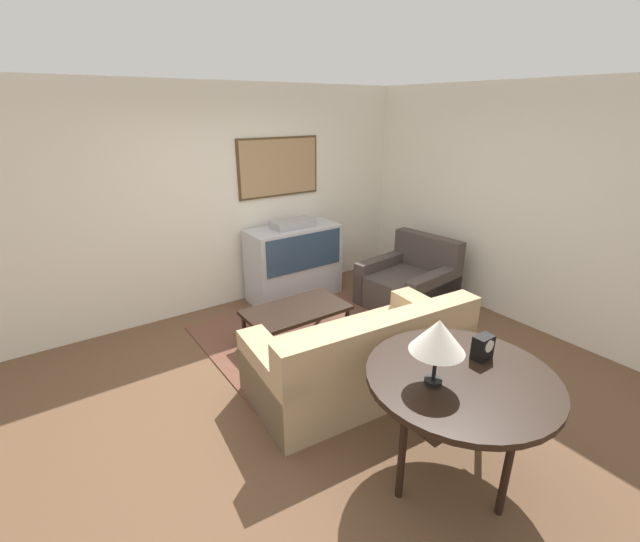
{
  "coord_description": "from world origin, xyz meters",
  "views": [
    {
      "loc": [
        -1.99,
        -2.8,
        2.42
      ],
      "look_at": [
        0.5,
        0.76,
        0.75
      ],
      "focal_mm": 24.0,
      "sensor_mm": 36.0,
      "label": 1
    }
  ],
  "objects_px": {
    "coffee_table": "(296,312)",
    "console_table": "(461,384)",
    "couch": "(362,358)",
    "armchair": "(409,284)",
    "tv": "(294,262)",
    "table_lamp": "(438,336)",
    "mantel_clock": "(483,347)"
  },
  "relations": [
    {
      "from": "coffee_table",
      "to": "console_table",
      "type": "distance_m",
      "value": 2.19
    },
    {
      "from": "console_table",
      "to": "tv",
      "type": "bearing_deg",
      "value": 77.73
    },
    {
      "from": "tv",
      "to": "armchair",
      "type": "relative_size",
      "value": 1.13
    },
    {
      "from": "armchair",
      "to": "mantel_clock",
      "type": "xyz_separation_m",
      "value": [
        -1.51,
        -2.08,
        0.62
      ]
    },
    {
      "from": "couch",
      "to": "console_table",
      "type": "bearing_deg",
      "value": 88.72
    },
    {
      "from": "tv",
      "to": "couch",
      "type": "height_order",
      "value": "tv"
    },
    {
      "from": "tv",
      "to": "couch",
      "type": "distance_m",
      "value": 2.16
    },
    {
      "from": "armchair",
      "to": "console_table",
      "type": "height_order",
      "value": "armchair"
    },
    {
      "from": "couch",
      "to": "mantel_clock",
      "type": "xyz_separation_m",
      "value": [
        0.15,
        -1.06,
        0.59
      ]
    },
    {
      "from": "tv",
      "to": "couch",
      "type": "bearing_deg",
      "value": -105.38
    },
    {
      "from": "tv",
      "to": "console_table",
      "type": "xyz_separation_m",
      "value": [
        -0.69,
        -3.19,
        0.25
      ]
    },
    {
      "from": "armchair",
      "to": "table_lamp",
      "type": "distance_m",
      "value": 3.01
    },
    {
      "from": "couch",
      "to": "console_table",
      "type": "relative_size",
      "value": 1.65
    },
    {
      "from": "coffee_table",
      "to": "console_table",
      "type": "bearing_deg",
      "value": -92.15
    },
    {
      "from": "couch",
      "to": "console_table",
      "type": "xyz_separation_m",
      "value": [
        -0.12,
        -1.12,
        0.44
      ]
    },
    {
      "from": "armchair",
      "to": "console_table",
      "type": "xyz_separation_m",
      "value": [
        -1.78,
        -2.13,
        0.47
      ]
    },
    {
      "from": "mantel_clock",
      "to": "tv",
      "type": "bearing_deg",
      "value": 82.28
    },
    {
      "from": "console_table",
      "to": "table_lamp",
      "type": "bearing_deg",
      "value": 165.93
    },
    {
      "from": "tv",
      "to": "couch",
      "type": "relative_size",
      "value": 0.6
    },
    {
      "from": "console_table",
      "to": "table_lamp",
      "type": "distance_m",
      "value": 0.45
    },
    {
      "from": "console_table",
      "to": "table_lamp",
      "type": "relative_size",
      "value": 2.81
    },
    {
      "from": "tv",
      "to": "console_table",
      "type": "relative_size",
      "value": 0.99
    },
    {
      "from": "couch",
      "to": "console_table",
      "type": "height_order",
      "value": "couch"
    },
    {
      "from": "armchair",
      "to": "tv",
      "type": "bearing_deg",
      "value": -140.66
    },
    {
      "from": "mantel_clock",
      "to": "couch",
      "type": "bearing_deg",
      "value": 97.8
    },
    {
      "from": "tv",
      "to": "coffee_table",
      "type": "xyz_separation_m",
      "value": [
        -0.61,
        -1.03,
        -0.14
      ]
    },
    {
      "from": "tv",
      "to": "table_lamp",
      "type": "distance_m",
      "value": 3.33
    },
    {
      "from": "armchair",
      "to": "couch",
      "type": "bearing_deg",
      "value": -64.81
    },
    {
      "from": "coffee_table",
      "to": "table_lamp",
      "type": "distance_m",
      "value": 2.26
    },
    {
      "from": "couch",
      "to": "armchair",
      "type": "height_order",
      "value": "armchair"
    },
    {
      "from": "coffee_table",
      "to": "mantel_clock",
      "type": "xyz_separation_m",
      "value": [
        0.19,
        -2.1,
        0.54
      ]
    },
    {
      "from": "armchair",
      "to": "mantel_clock",
      "type": "bearing_deg",
      "value": -42.31
    }
  ]
}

